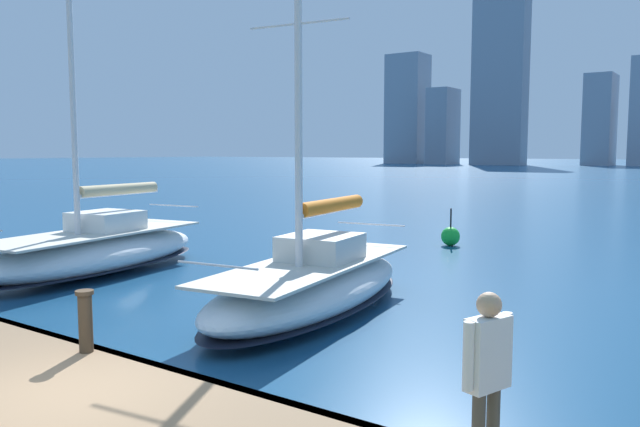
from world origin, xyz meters
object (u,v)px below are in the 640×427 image
object	(u,v)px
sailboat_tan	(96,249)
person_white_shirt	(487,366)
sailboat_orange	(312,283)
channel_buoy	(450,236)
mooring_post	(85,320)

from	to	relation	value
sailboat_tan	person_white_shirt	size ratio (longest dim) A/B	7.86
sailboat_orange	person_white_shirt	distance (m)	8.28
channel_buoy	person_white_shirt	bearing A→B (deg)	113.86
sailboat_orange	sailboat_tan	xyz separation A→B (m)	(7.64, 0.03, 0.08)
sailboat_orange	sailboat_tan	distance (m)	7.64
sailboat_orange	channel_buoy	size ratio (longest dim) A/B	6.71
sailboat_orange	mooring_post	bearing A→B (deg)	89.71
person_white_shirt	mooring_post	distance (m)	6.00
person_white_shirt	mooring_post	size ratio (longest dim) A/B	1.84
channel_buoy	sailboat_orange	bearing A→B (deg)	96.98
sailboat_orange	person_white_shirt	world-z (taller)	sailboat_orange
sailboat_orange	mooring_post	world-z (taller)	sailboat_orange
sailboat_tan	channel_buoy	world-z (taller)	sailboat_tan
sailboat_tan	person_white_shirt	bearing A→B (deg)	157.47
mooring_post	channel_buoy	size ratio (longest dim) A/B	0.65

